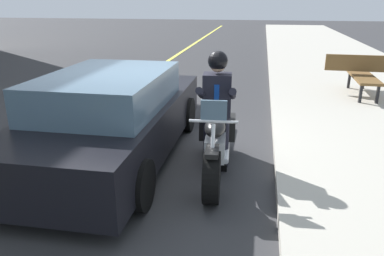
{
  "coord_description": "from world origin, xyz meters",
  "views": [
    {
      "loc": [
        5.62,
        1.7,
        2.42
      ],
      "look_at": [
        0.9,
        0.84,
        0.75
      ],
      "focal_mm": 34.97,
      "sensor_mm": 36.0,
      "label": 1
    }
  ],
  "objects_px": {
    "motorcycle_main": "(216,143)",
    "rider_main": "(217,100)",
    "car_silver": "(114,117)",
    "bench_sidewalk": "(364,72)"
  },
  "relations": [
    {
      "from": "motorcycle_main",
      "to": "car_silver",
      "type": "height_order",
      "value": "car_silver"
    },
    {
      "from": "bench_sidewalk",
      "to": "motorcycle_main",
      "type": "bearing_deg",
      "value": -32.95
    },
    {
      "from": "car_silver",
      "to": "rider_main",
      "type": "bearing_deg",
      "value": 88.97
    },
    {
      "from": "bench_sidewalk",
      "to": "car_silver",
      "type": "bearing_deg",
      "value": -46.01
    },
    {
      "from": "motorcycle_main",
      "to": "rider_main",
      "type": "bearing_deg",
      "value": -175.16
    },
    {
      "from": "rider_main",
      "to": "bench_sidewalk",
      "type": "bearing_deg",
      "value": 145.84
    },
    {
      "from": "motorcycle_main",
      "to": "bench_sidewalk",
      "type": "height_order",
      "value": "motorcycle_main"
    },
    {
      "from": "motorcycle_main",
      "to": "rider_main",
      "type": "relative_size",
      "value": 1.28
    },
    {
      "from": "motorcycle_main",
      "to": "rider_main",
      "type": "distance_m",
      "value": 0.61
    },
    {
      "from": "motorcycle_main",
      "to": "bench_sidewalk",
      "type": "relative_size",
      "value": 1.22
    }
  ]
}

